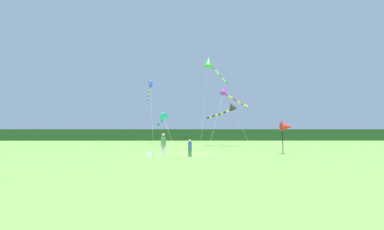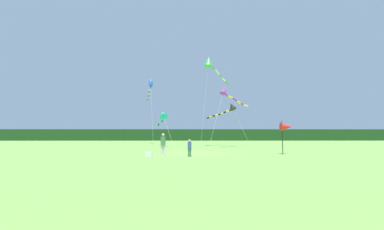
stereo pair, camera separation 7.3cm
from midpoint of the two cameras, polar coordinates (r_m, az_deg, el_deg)
name	(u,v)px [view 2 (the right image)]	position (r m, az deg, el deg)	size (l,w,h in m)	color
ground_plane	(193,153)	(20.74, 0.31, -8.96)	(120.00, 120.00, 0.00)	#6B9E42
distant_treeline	(190,135)	(65.68, -0.40, -4.70)	(108.00, 2.96, 3.00)	#193D19
person_adult	(163,143)	(18.31, -6.70, -6.59)	(0.37, 0.37, 1.66)	silver
person_child	(190,147)	(17.41, -0.46, -7.52)	(0.27, 0.27, 1.23)	#3F724C
cooler_box	(149,154)	(18.09, -9.96, -9.04)	(0.44, 0.38, 0.30)	silver
banner_flag_pole	(286,127)	(20.92, 21.35, -2.65)	(0.90, 0.70, 2.67)	black
kite_black	(230,108)	(33.11, 8.89, 1.70)	(5.21, 4.73, 5.99)	#B2B2B2
kite_purple	(227,93)	(30.14, 8.31, 5.22)	(5.91, 6.31, 7.60)	#B2B2B2
kite_cyan	(163,115)	(32.67, -6.83, -0.11)	(3.14, 9.09, 5.01)	#B2B2B2
kite_blue	(150,86)	(41.11, -9.71, 6.62)	(2.76, 10.25, 10.74)	#B2B2B2
kite_green	(210,64)	(33.83, 4.42, 11.89)	(4.92, 7.34, 12.16)	#B2B2B2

